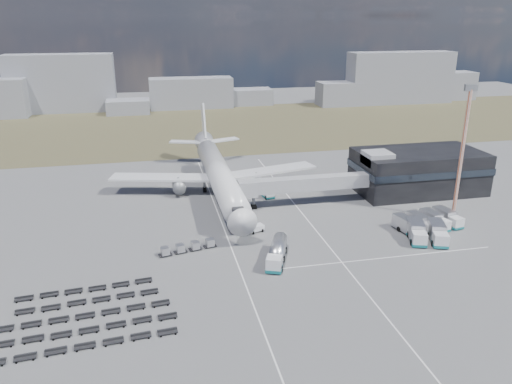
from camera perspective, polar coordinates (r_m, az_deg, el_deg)
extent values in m
plane|color=#565659|center=(92.18, -1.42, -6.77)|extent=(420.00, 420.00, 0.00)
cube|color=#434028|center=(196.13, -7.53, 7.34)|extent=(420.00, 90.00, 0.01)
cube|color=silver|center=(96.32, -3.15, -5.58)|extent=(0.25, 110.00, 0.01)
cube|color=silver|center=(100.39, 7.07, -4.63)|extent=(0.25, 110.00, 0.01)
cube|color=silver|center=(92.99, 14.99, -7.23)|extent=(40.00, 0.25, 0.01)
cube|color=black|center=(127.89, 18.05, 2.27)|extent=(30.00, 16.00, 10.00)
cube|color=#262D38|center=(127.56, 18.10, 2.79)|extent=(30.40, 16.40, 1.60)
cube|color=#939399|center=(119.43, 13.73, 3.75)|extent=(6.00, 6.00, 3.00)
cube|color=#939399|center=(112.86, 5.65, 0.97)|extent=(29.80, 3.00, 3.00)
cube|color=#939399|center=(109.19, -0.99, 0.42)|extent=(4.00, 3.60, 3.40)
cylinder|color=slate|center=(110.79, -0.27, -0.69)|extent=(0.70, 0.70, 5.10)
cylinder|color=black|center=(111.53, -0.27, -1.70)|extent=(1.40, 0.90, 1.40)
cylinder|color=silver|center=(117.76, -4.19, 1.91)|extent=(5.60, 48.00, 5.60)
cone|color=silver|center=(93.13, -1.85, -2.91)|extent=(5.60, 5.00, 5.60)
cone|color=silver|center=(144.30, -5.80, 5.50)|extent=(5.60, 8.00, 5.60)
cube|color=black|center=(94.66, -2.07, -2.01)|extent=(2.20, 2.00, 0.80)
cube|color=silver|center=(121.92, -10.57, 1.65)|extent=(25.59, 11.38, 0.50)
cube|color=silver|center=(125.12, 1.40, 2.45)|extent=(25.59, 11.38, 0.50)
cylinder|color=slate|center=(120.66, -8.83, 0.71)|extent=(3.00, 5.00, 3.00)
cylinder|color=slate|center=(123.03, 0.03, 1.33)|extent=(3.00, 5.00, 3.00)
cube|color=silver|center=(145.67, -8.05, 5.70)|extent=(9.49, 5.63, 0.35)
cube|color=silver|center=(146.81, -3.75, 5.96)|extent=(9.49, 5.63, 0.35)
cube|color=silver|center=(145.96, -6.01, 7.95)|extent=(0.50, 9.06, 11.45)
cylinder|color=slate|center=(99.70, -2.40, -3.88)|extent=(0.50, 0.50, 2.50)
cylinder|color=slate|center=(122.43, -5.89, 0.56)|extent=(0.60, 0.60, 2.50)
cylinder|color=slate|center=(123.22, -2.94, 0.76)|extent=(0.60, 0.60, 2.50)
cylinder|color=black|center=(100.00, -2.39, -4.27)|extent=(0.50, 1.20, 1.20)
cube|color=gray|center=(241.68, -21.35, 11.50)|extent=(45.78, 12.00, 25.05)
cube|color=gray|center=(229.44, -14.39, 9.44)|extent=(18.44, 12.00, 6.03)
cube|color=gray|center=(237.94, -7.42, 11.17)|extent=(37.92, 12.00, 13.81)
cube|color=gray|center=(246.07, -0.57, 10.85)|extent=(19.43, 12.00, 7.46)
cube|color=gray|center=(246.13, 9.40, 11.02)|extent=(19.58, 12.00, 11.02)
cube|color=gray|center=(258.77, 16.13, 12.44)|extent=(51.61, 12.00, 24.45)
cube|color=gray|center=(273.84, 19.35, 11.34)|extent=(45.36, 12.00, 13.79)
cube|color=silver|center=(84.51, 2.08, -8.19)|extent=(3.32, 3.32, 2.45)
cube|color=#13696F|center=(84.96, 2.07, -8.76)|extent=(3.45, 3.45, 0.53)
cylinder|color=#BBBBC0|center=(88.92, 2.52, -6.37)|extent=(5.41, 8.41, 2.66)
cube|color=slate|center=(89.46, 2.51, -7.07)|extent=(5.31, 8.37, 0.37)
cylinder|color=black|center=(88.16, 2.38, -7.69)|extent=(3.01, 2.11, 1.17)
cube|color=silver|center=(99.71, -0.02, -4.20)|extent=(3.53, 2.72, 1.42)
cube|color=silver|center=(118.90, 1.13, 0.17)|extent=(3.21, 5.68, 2.50)
cube|color=#13696F|center=(119.25, 1.13, -0.29)|extent=(3.32, 5.79, 0.40)
cube|color=silver|center=(98.29, 18.15, -5.11)|extent=(3.28, 3.21, 2.50)
cube|color=#13696F|center=(98.68, 18.09, -5.62)|extent=(3.43, 3.36, 0.51)
cube|color=#BBBBC0|center=(101.68, 17.77, -3.96)|extent=(4.28, 5.82, 2.95)
cube|color=silver|center=(99.15, 20.34, -5.16)|extent=(3.28, 3.21, 2.50)
cube|color=#13696F|center=(99.54, 20.27, -5.66)|extent=(3.43, 3.36, 0.51)
cube|color=#BBBBC0|center=(102.51, 19.89, -4.01)|extent=(4.28, 5.82, 2.95)
cube|color=silver|center=(101.96, 17.77, -4.27)|extent=(2.72, 2.64, 2.23)
cube|color=#13696F|center=(102.29, 17.72, -4.71)|extent=(2.84, 2.76, 0.46)
cube|color=#BBBBC0|center=(104.23, 16.53, -3.36)|extent=(3.30, 5.05, 2.63)
cube|color=silver|center=(104.15, 19.20, -3.92)|extent=(2.72, 2.64, 2.23)
cube|color=#13696F|center=(104.48, 19.15, -4.36)|extent=(2.84, 2.76, 0.46)
cube|color=#BBBBC0|center=(106.38, 17.96, -3.05)|extent=(3.30, 5.05, 2.63)
cube|color=silver|center=(106.41, 20.58, -3.59)|extent=(2.72, 2.64, 2.23)
cube|color=#13696F|center=(106.73, 20.52, -4.01)|extent=(2.84, 2.76, 0.46)
cube|color=#BBBBC0|center=(108.59, 19.33, -2.74)|extent=(3.30, 5.05, 2.63)
cube|color=silver|center=(108.73, 21.90, -3.27)|extent=(2.72, 2.64, 2.23)
cube|color=#13696F|center=(109.05, 21.84, -3.69)|extent=(2.84, 2.76, 0.46)
cube|color=#BBBBC0|center=(110.87, 20.65, -2.45)|extent=(3.30, 5.05, 2.63)
cube|color=black|center=(91.74, -10.33, -7.06)|extent=(2.57, 1.90, 0.16)
cube|color=#BBBBC0|center=(91.41, -10.35, -6.63)|extent=(1.70, 1.70, 1.33)
cube|color=black|center=(92.38, -8.62, -6.76)|extent=(2.57, 1.90, 0.16)
cube|color=#BBBBC0|center=(92.05, -8.64, -6.34)|extent=(1.70, 1.70, 1.33)
cube|color=black|center=(93.10, -6.94, -6.46)|extent=(2.57, 1.90, 0.16)
cube|color=#BBBBC0|center=(92.77, -6.96, -6.04)|extent=(1.70, 1.70, 1.33)
cube|color=black|center=(93.90, -5.28, -6.15)|extent=(2.57, 1.90, 0.16)
cube|color=#BBBBC0|center=(93.58, -5.30, -5.74)|extent=(1.70, 1.70, 1.33)
cube|color=black|center=(71.34, -18.98, -16.29)|extent=(25.01, 3.64, 0.64)
cube|color=black|center=(74.44, -18.95, -14.64)|extent=(25.01, 3.64, 0.64)
cube|color=black|center=(77.60, -18.93, -13.12)|extent=(25.01, 3.64, 0.64)
cube|color=black|center=(80.82, -18.91, -11.73)|extent=(21.45, 3.31, 0.64)
cube|color=black|center=(84.07, -18.89, -10.44)|extent=(21.45, 3.31, 0.64)
cylinder|color=#B5451D|center=(110.77, 22.42, 3.79)|extent=(0.76, 0.76, 27.17)
cube|color=slate|center=(108.19, 23.38, 10.89)|extent=(2.66, 0.92, 1.30)
cube|color=#565659|center=(114.81, 21.57, -2.66)|extent=(2.17, 2.17, 0.33)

